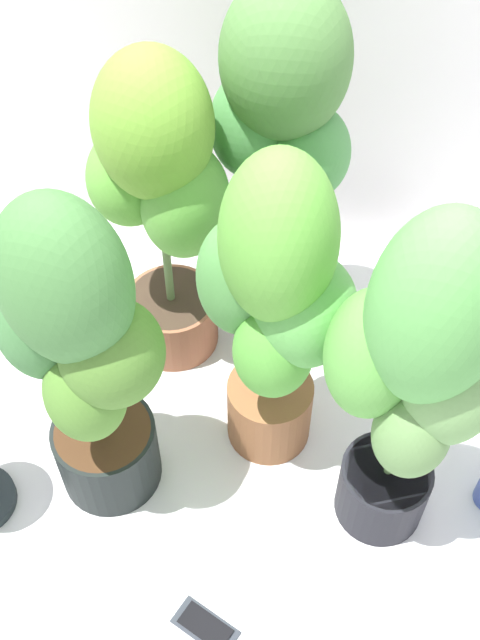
{
  "coord_description": "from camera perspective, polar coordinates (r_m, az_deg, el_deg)",
  "views": [
    {
      "loc": [
        0.14,
        -0.95,
        1.74
      ],
      "look_at": [
        -0.05,
        0.17,
        0.36
      ],
      "focal_mm": 43.8,
      "sensor_mm": 36.0,
      "label": 1
    }
  ],
  "objects": [
    {
      "name": "potted_plant_back_left",
      "position": [
        1.83,
        -5.85,
        9.25
      ],
      "size": [
        0.4,
        0.37,
        0.91
      ],
      "color": "#95573B",
      "rests_on": "ground"
    },
    {
      "name": "potted_plant_back_center",
      "position": [
        1.84,
        2.92,
        12.83
      ],
      "size": [
        0.41,
        0.35,
        1.01
      ],
      "color": "slate",
      "rests_on": "ground"
    },
    {
      "name": "potted_plant_front_right",
      "position": [
        1.49,
        12.61,
        -3.79
      ],
      "size": [
        0.37,
        0.3,
        0.95
      ],
      "color": "black",
      "rests_on": "ground"
    },
    {
      "name": "potted_plant_front_left",
      "position": [
        1.58,
        -11.59,
        -2.22
      ],
      "size": [
        0.4,
        0.33,
        0.9
      ],
      "color": "black",
      "rests_on": "ground"
    },
    {
      "name": "potted_plant_center",
      "position": [
        1.61,
        2.61,
        1.37
      ],
      "size": [
        0.39,
        0.33,
        0.89
      ],
      "color": "brown",
      "rests_on": "ground"
    },
    {
      "name": "cell_phone",
      "position": [
        1.83,
        -2.55,
        -21.47
      ],
      "size": [
        0.16,
        0.12,
        0.01
      ],
      "rotation": [
        0.0,
        0.0,
        1.14
      ],
      "color": "#292E37",
      "rests_on": "ground"
    },
    {
      "name": "ground_plane",
      "position": [
        1.99,
        0.72,
        -10.5
      ],
      "size": [
        8.0,
        8.0,
        0.0
      ],
      "primitive_type": "plane",
      "color": "silver",
      "rests_on": "ground"
    }
  ]
}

